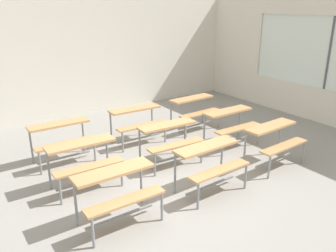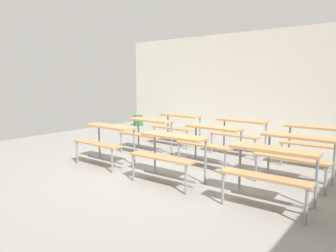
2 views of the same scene
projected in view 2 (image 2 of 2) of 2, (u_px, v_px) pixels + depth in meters
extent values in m
cube|color=gray|center=(164.00, 170.00, 5.53)|extent=(10.00, 9.00, 0.05)
cube|color=silver|center=(262.00, 83.00, 8.79)|extent=(10.00, 0.12, 3.00)
cube|color=tan|center=(110.00, 127.00, 5.80)|extent=(1.10, 0.33, 0.04)
cube|color=tan|center=(97.00, 144.00, 5.59)|extent=(1.10, 0.23, 0.03)
cylinder|color=gray|center=(99.00, 141.00, 6.26)|extent=(0.04, 0.04, 0.72)
cylinder|color=gray|center=(134.00, 147.00, 5.66)|extent=(0.04, 0.04, 0.72)
cylinder|color=gray|center=(77.00, 152.00, 5.85)|extent=(0.04, 0.04, 0.44)
cylinder|color=gray|center=(112.00, 161.00, 5.25)|extent=(0.04, 0.04, 0.44)
cube|color=gray|center=(105.00, 160.00, 5.78)|extent=(1.00, 0.04, 0.03)
cube|color=tan|center=(174.00, 136.00, 4.80)|extent=(1.11, 0.36, 0.04)
cube|color=tan|center=(161.00, 158.00, 4.59)|extent=(1.11, 0.26, 0.03)
cylinder|color=gray|center=(155.00, 152.00, 5.26)|extent=(0.04, 0.04, 0.72)
cylinder|color=gray|center=(205.00, 161.00, 4.67)|extent=(0.04, 0.04, 0.72)
cylinder|color=gray|center=(133.00, 167.00, 4.84)|extent=(0.04, 0.04, 0.44)
cylinder|color=gray|center=(186.00, 180.00, 4.26)|extent=(0.04, 0.04, 0.44)
cube|color=gray|center=(168.00, 176.00, 4.78)|extent=(1.00, 0.07, 0.03)
cube|color=tan|center=(274.00, 150.00, 3.88)|extent=(1.11, 0.38, 0.04)
cube|color=tan|center=(265.00, 177.00, 3.67)|extent=(1.11, 0.28, 0.03)
cylinder|color=gray|center=(240.00, 168.00, 4.33)|extent=(0.04, 0.04, 0.72)
cylinder|color=gray|center=(316.00, 181.00, 3.76)|extent=(0.04, 0.04, 0.72)
cylinder|color=gray|center=(223.00, 188.00, 3.91)|extent=(0.04, 0.04, 0.44)
cylinder|color=gray|center=(306.00, 207.00, 3.34)|extent=(0.04, 0.04, 0.44)
cube|color=gray|center=(268.00, 199.00, 3.86)|extent=(1.00, 0.08, 0.03)
cube|color=tan|center=(150.00, 120.00, 6.71)|extent=(1.10, 0.33, 0.04)
cube|color=tan|center=(140.00, 135.00, 6.51)|extent=(1.10, 0.23, 0.03)
cylinder|color=gray|center=(138.00, 133.00, 7.18)|extent=(0.04, 0.04, 0.72)
cylinder|color=gray|center=(172.00, 138.00, 6.56)|extent=(0.04, 0.04, 0.72)
cylinder|color=gray|center=(121.00, 142.00, 6.78)|extent=(0.04, 0.04, 0.44)
cylinder|color=gray|center=(155.00, 149.00, 6.16)|extent=(0.04, 0.04, 0.44)
cube|color=gray|center=(146.00, 149.00, 6.70)|extent=(1.00, 0.04, 0.03)
cube|color=tan|center=(213.00, 128.00, 5.68)|extent=(1.11, 0.36, 0.04)
cube|color=tan|center=(204.00, 145.00, 5.48)|extent=(1.11, 0.26, 0.03)
cylinder|color=gray|center=(196.00, 142.00, 6.16)|extent=(0.04, 0.04, 0.72)
cylinder|color=gray|center=(241.00, 149.00, 5.51)|extent=(0.04, 0.04, 0.72)
cylinder|color=gray|center=(179.00, 153.00, 5.76)|extent=(0.04, 0.04, 0.44)
cylinder|color=gray|center=(225.00, 163.00, 5.12)|extent=(0.04, 0.04, 0.44)
cube|color=gray|center=(209.00, 161.00, 5.66)|extent=(1.00, 0.07, 0.03)
cube|color=tan|center=(298.00, 137.00, 4.75)|extent=(1.10, 0.32, 0.04)
cube|color=tan|center=(291.00, 158.00, 4.54)|extent=(1.10, 0.22, 0.03)
cylinder|color=gray|center=(269.00, 153.00, 5.21)|extent=(0.04, 0.04, 0.72)
cylinder|color=gray|center=(334.00, 163.00, 4.60)|extent=(0.04, 0.04, 0.72)
cylinder|color=gray|center=(256.00, 168.00, 4.81)|extent=(0.04, 0.04, 0.44)
cylinder|color=gray|center=(325.00, 181.00, 4.20)|extent=(0.04, 0.04, 0.44)
cube|color=gray|center=(293.00, 177.00, 4.73)|extent=(1.00, 0.04, 0.03)
cube|color=tan|center=(180.00, 116.00, 7.58)|extent=(1.10, 0.32, 0.04)
cube|color=tan|center=(172.00, 128.00, 7.38)|extent=(1.10, 0.22, 0.03)
cylinder|color=gray|center=(168.00, 127.00, 8.05)|extent=(0.04, 0.04, 0.72)
cylinder|color=gray|center=(200.00, 131.00, 7.44)|extent=(0.04, 0.04, 0.72)
cylinder|color=gray|center=(154.00, 135.00, 7.65)|extent=(0.04, 0.04, 0.44)
cylinder|color=gray|center=(187.00, 140.00, 7.03)|extent=(0.04, 0.04, 0.44)
cube|color=gray|center=(177.00, 141.00, 7.57)|extent=(1.00, 0.04, 0.03)
cube|color=tan|center=(242.00, 121.00, 6.63)|extent=(1.11, 0.34, 0.04)
cube|color=tan|center=(234.00, 135.00, 6.42)|extent=(1.10, 0.24, 0.03)
cylinder|color=gray|center=(224.00, 134.00, 7.10)|extent=(0.04, 0.04, 0.72)
cylinder|color=gray|center=(266.00, 139.00, 6.47)|extent=(0.04, 0.04, 0.72)
cylinder|color=gray|center=(212.00, 143.00, 6.70)|extent=(0.04, 0.04, 0.44)
cylinder|color=gray|center=(255.00, 150.00, 6.07)|extent=(0.04, 0.04, 0.44)
cube|color=gray|center=(238.00, 150.00, 6.61)|extent=(1.00, 0.05, 0.03)
cube|color=tan|center=(316.00, 127.00, 5.69)|extent=(1.11, 0.37, 0.04)
cube|color=tan|center=(312.00, 145.00, 5.47)|extent=(1.11, 0.27, 0.03)
cylinder|color=gray|center=(289.00, 142.00, 6.14)|extent=(0.04, 0.04, 0.72)
cylinder|color=gray|center=(281.00, 154.00, 5.72)|extent=(0.04, 0.04, 0.44)
cube|color=gray|center=(313.00, 161.00, 5.67)|extent=(1.00, 0.08, 0.03)
cylinder|color=#2D6B38|center=(138.00, 120.00, 10.75)|extent=(0.33, 0.33, 0.36)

